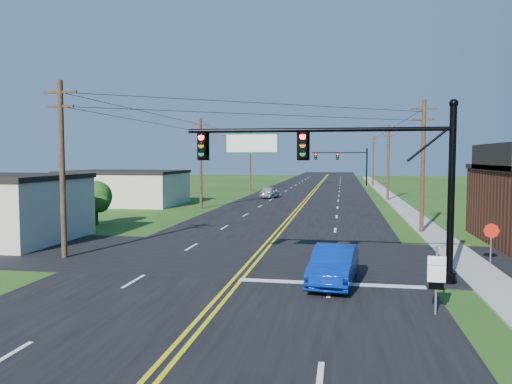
% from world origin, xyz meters
% --- Properties ---
extents(ground, '(260.00, 260.00, 0.00)m').
position_xyz_m(ground, '(0.00, 0.00, 0.00)').
color(ground, '#163F12').
rests_on(ground, ground).
extents(road_main, '(16.00, 220.00, 0.04)m').
position_xyz_m(road_main, '(0.00, 50.00, 0.02)').
color(road_main, black).
rests_on(road_main, ground).
extents(road_cross, '(70.00, 10.00, 0.04)m').
position_xyz_m(road_cross, '(0.00, 12.00, 0.02)').
color(road_cross, black).
rests_on(road_cross, ground).
extents(sidewalk, '(2.00, 160.00, 0.08)m').
position_xyz_m(sidewalk, '(10.50, 40.00, 0.04)').
color(sidewalk, gray).
rests_on(sidewalk, ground).
extents(signal_mast_main, '(11.30, 0.60, 7.48)m').
position_xyz_m(signal_mast_main, '(4.34, 8.00, 4.75)').
color(signal_mast_main, black).
rests_on(signal_mast_main, ground).
extents(signal_mast_far, '(10.98, 0.60, 7.48)m').
position_xyz_m(signal_mast_far, '(4.44, 80.00, 4.55)').
color(signal_mast_far, black).
rests_on(signal_mast_far, ground).
extents(cream_bldg_far, '(12.20, 9.20, 3.70)m').
position_xyz_m(cream_bldg_far, '(-19.00, 38.00, 1.86)').
color(cream_bldg_far, silver).
rests_on(cream_bldg_far, ground).
extents(utility_pole_left_a, '(1.80, 0.28, 9.00)m').
position_xyz_m(utility_pole_left_a, '(-9.50, 10.00, 4.72)').
color(utility_pole_left_a, '#331E17').
rests_on(utility_pole_left_a, ground).
extents(utility_pole_left_b, '(1.80, 0.28, 9.00)m').
position_xyz_m(utility_pole_left_b, '(-9.50, 35.00, 4.72)').
color(utility_pole_left_b, '#331E17').
rests_on(utility_pole_left_b, ground).
extents(utility_pole_left_c, '(1.80, 0.28, 9.00)m').
position_xyz_m(utility_pole_left_c, '(-9.50, 62.00, 4.72)').
color(utility_pole_left_c, '#331E17').
rests_on(utility_pole_left_c, ground).
extents(utility_pole_right_a, '(1.80, 0.28, 9.00)m').
position_xyz_m(utility_pole_right_a, '(9.80, 22.00, 4.72)').
color(utility_pole_right_a, '#331E17').
rests_on(utility_pole_right_a, ground).
extents(utility_pole_right_b, '(1.80, 0.28, 9.00)m').
position_xyz_m(utility_pole_right_b, '(9.80, 48.00, 4.72)').
color(utility_pole_right_b, '#331E17').
rests_on(utility_pole_right_b, ground).
extents(utility_pole_right_c, '(1.80, 0.28, 9.00)m').
position_xyz_m(utility_pole_right_c, '(9.80, 78.00, 4.72)').
color(utility_pole_right_c, '#331E17').
rests_on(utility_pole_right_c, ground).
extents(tree_right_back, '(3.00, 3.00, 4.10)m').
position_xyz_m(tree_right_back, '(16.00, 26.00, 2.60)').
color(tree_right_back, '#331E17').
rests_on(tree_right_back, ground).
extents(tree_left, '(2.40, 2.40, 3.37)m').
position_xyz_m(tree_left, '(-14.00, 22.00, 2.16)').
color(tree_left, '#331E17').
rests_on(tree_left, ground).
extents(blue_car, '(2.13, 4.79, 1.53)m').
position_xyz_m(blue_car, '(4.16, 7.00, 0.76)').
color(blue_car, '#07289A').
rests_on(blue_car, ground).
extents(distant_car, '(2.35, 4.44, 1.44)m').
position_xyz_m(distant_car, '(-4.54, 48.73, 0.72)').
color(distant_car, silver).
rests_on(distant_car, ground).
extents(route_sign, '(0.57, 0.10, 2.28)m').
position_xyz_m(route_sign, '(7.50, 3.56, 1.33)').
color(route_sign, slate).
rests_on(route_sign, ground).
extents(stop_sign, '(0.71, 0.15, 2.02)m').
position_xyz_m(stop_sign, '(11.48, 11.98, 1.45)').
color(stop_sign, slate).
rests_on(stop_sign, ground).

